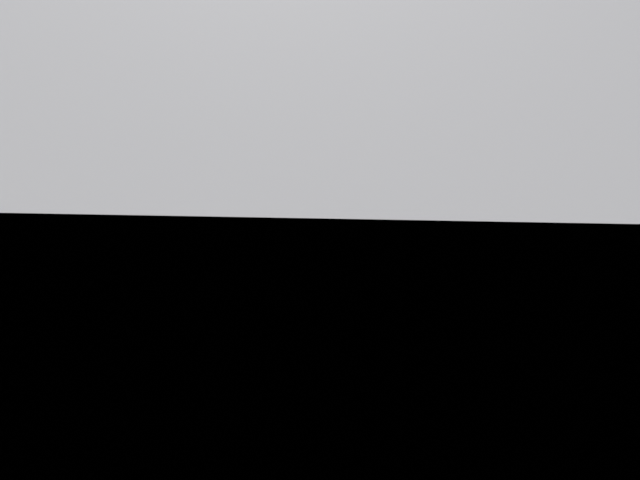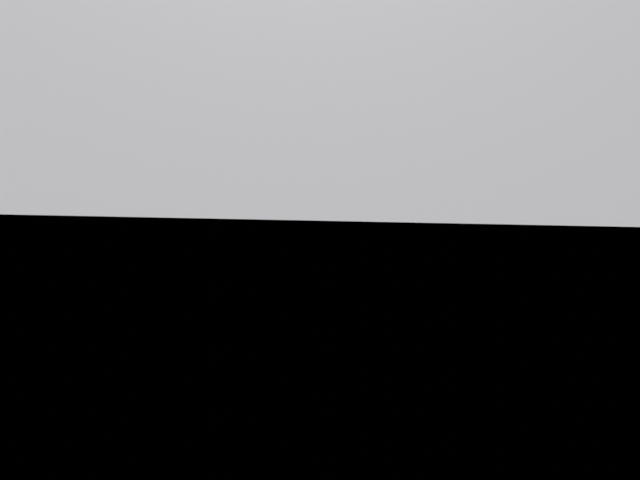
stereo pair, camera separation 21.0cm
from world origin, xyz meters
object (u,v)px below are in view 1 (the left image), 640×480
at_px(planter_edge_far, 232,237).
at_px(tree_mid_background, 44,84).
at_px(station_building, 84,209).
at_px(bench_platform_end, 340,226).
at_px(train, 468,231).
at_px(tree_far_right, 38,78).
at_px(planter_edge_near, 240,225).
at_px(bench_mid_platform, 330,234).

relative_size(planter_edge_far, tree_mid_background, 0.10).
xyz_separation_m(station_building, bench_platform_end, (10.71, -1.41, -1.11)).
relative_size(bench_platform_end, tree_mid_background, 0.18).
height_order(train, bench_platform_end, train).
bearing_deg(tree_far_right, train, -130.21).
height_order(planter_edge_near, tree_mid_background, tree_mid_background).
distance_m(station_building, tree_mid_background, 19.20).
height_order(bench_platform_end, tree_far_right, tree_far_right).
bearing_deg(tree_far_right, bench_mid_platform, -104.54).
relative_size(bench_mid_platform, tree_far_right, 0.17).
bearing_deg(tree_far_right, planter_edge_far, -106.80).
height_order(planter_edge_near, tree_far_right, tree_far_right).
bearing_deg(tree_mid_background, planter_edge_far, -124.96).
bearing_deg(station_building, tree_mid_background, 34.09).
relative_size(bench_platform_end, tree_far_right, 0.16).
height_order(station_building, tree_far_right, tree_far_right).
relative_size(bench_platform_end, planter_edge_near, 1.46).
bearing_deg(train, tree_mid_background, 45.34).
bearing_deg(tree_mid_background, tree_far_right, -148.84).
height_order(bench_mid_platform, planter_edge_near, planter_edge_near).
bearing_deg(planter_edge_near, bench_platform_end, -78.23).
bearing_deg(planter_edge_far, train, -144.91).
bearing_deg(bench_mid_platform, planter_edge_near, 61.06).
bearing_deg(bench_mid_platform, tree_mid_background, 59.89).
bearing_deg(bench_platform_end, station_building, 172.53).
distance_m(bench_platform_end, planter_edge_far, 3.01).
height_order(station_building, bench_platform_end, station_building).
bearing_deg(station_building, tree_far_right, 35.27).
bearing_deg(station_building, train, -90.62).
xyz_separation_m(bench_platform_end, tree_mid_background, (4.94, 12.00, 4.52)).
bearing_deg(train, planter_edge_far, 35.09).
xyz_separation_m(planter_edge_far, tree_far_right, (2.04, 6.75, 4.38)).
distance_m(bench_mid_platform, bench_platform_end, 2.16).
distance_m(train, station_building, 5.31).
xyz_separation_m(train, bench_mid_platform, (8.63, 3.68, -0.91)).
distance_m(planter_edge_far, tree_far_right, 8.30).
bearing_deg(station_building, planter_edge_near, 7.04).
relative_size(train, bench_platform_end, 12.30).
height_order(tree_far_right, tree_mid_background, tree_far_right).
xyz_separation_m(station_building, planter_edge_near, (10.16, 1.26, -1.07)).
distance_m(station_building, bench_platform_end, 10.86).
xyz_separation_m(station_building, tree_mid_background, (15.65, 10.59, 3.41)).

